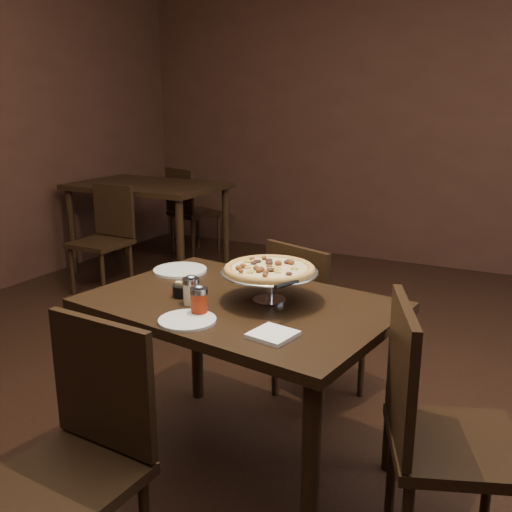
% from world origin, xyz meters
% --- Properties ---
extents(room, '(6.04, 7.04, 2.84)m').
position_xyz_m(room, '(0.06, 0.03, 1.40)').
color(room, black).
rests_on(room, ground).
extents(dining_table, '(1.29, 0.96, 0.74)m').
position_xyz_m(dining_table, '(-0.09, -0.05, 0.64)').
color(dining_table, black).
rests_on(dining_table, ground).
extents(background_table, '(1.30, 0.87, 0.81)m').
position_xyz_m(background_table, '(-2.20, 2.13, 0.70)').
color(background_table, black).
rests_on(background_table, ground).
extents(pizza_stand, '(0.39, 0.39, 0.16)m').
position_xyz_m(pizza_stand, '(0.02, 0.01, 0.87)').
color(pizza_stand, '#B6B5BC').
rests_on(pizza_stand, dining_table).
extents(parmesan_shaker, '(0.07, 0.07, 0.12)m').
position_xyz_m(parmesan_shaker, '(-0.24, -0.16, 0.80)').
color(parmesan_shaker, beige).
rests_on(parmesan_shaker, dining_table).
extents(pepper_flake_shaker, '(0.07, 0.07, 0.12)m').
position_xyz_m(pepper_flake_shaker, '(-0.15, -0.25, 0.80)').
color(pepper_flake_shaker, maroon).
rests_on(pepper_flake_shaker, dining_table).
extents(packet_caddy, '(0.08, 0.08, 0.06)m').
position_xyz_m(packet_caddy, '(-0.32, -0.11, 0.77)').
color(packet_caddy, black).
rests_on(packet_caddy, dining_table).
extents(napkin_stack, '(0.16, 0.16, 0.01)m').
position_xyz_m(napkin_stack, '(0.19, -0.31, 0.75)').
color(napkin_stack, white).
rests_on(napkin_stack, dining_table).
extents(plate_left, '(0.25, 0.25, 0.01)m').
position_xyz_m(plate_left, '(-0.53, 0.18, 0.75)').
color(plate_left, silver).
rests_on(plate_left, dining_table).
extents(plate_near, '(0.21, 0.21, 0.01)m').
position_xyz_m(plate_near, '(-0.15, -0.33, 0.75)').
color(plate_near, silver).
rests_on(plate_near, dining_table).
extents(serving_spatula, '(0.14, 0.14, 0.02)m').
position_xyz_m(serving_spatula, '(0.16, -0.13, 0.87)').
color(serving_spatula, '#B6B5BC').
rests_on(serving_spatula, pizza_stand).
extents(chair_far, '(0.51, 0.51, 0.85)m').
position_xyz_m(chair_far, '(-0.03, 0.59, 0.46)').
color(chair_far, black).
rests_on(chair_far, ground).
extents(chair_near, '(0.43, 0.43, 0.87)m').
position_xyz_m(chair_near, '(-0.22, -0.83, 0.48)').
color(chair_near, black).
rests_on(chair_near, ground).
extents(chair_side, '(0.55, 0.55, 0.91)m').
position_xyz_m(chair_side, '(0.72, -0.21, 0.50)').
color(chair_side, black).
rests_on(chair_side, ground).
extents(bg_chair_far, '(0.52, 0.52, 0.88)m').
position_xyz_m(bg_chair_far, '(-2.21, 2.79, 0.48)').
color(bg_chair_far, black).
rests_on(bg_chair_far, ground).
extents(bg_chair_near, '(0.41, 0.41, 0.86)m').
position_xyz_m(bg_chair_near, '(-2.18, 1.52, 0.47)').
color(bg_chair_near, black).
rests_on(bg_chair_near, ground).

